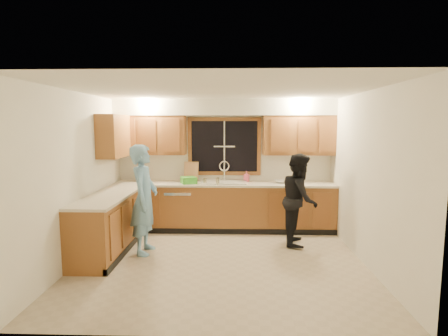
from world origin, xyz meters
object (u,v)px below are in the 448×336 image
object	(u,v)px
knife_block	(141,176)
soap_bottle	(247,176)
sink	(224,186)
stove	(94,235)
man	(144,199)
woman	(300,199)
dishwasher	(180,209)
dish_crate	(189,180)
bowl	(281,181)

from	to	relation	value
knife_block	soap_bottle	xyz separation A→B (m)	(2.07, 0.08, -0.00)
sink	stove	bearing A→B (deg)	-134.61
man	woman	world-z (taller)	man
dishwasher	man	distance (m)	1.39
dishwasher	knife_block	world-z (taller)	knife_block
man	dish_crate	bearing A→B (deg)	-24.13
sink	bowl	xyz separation A→B (m)	(1.09, 0.02, 0.08)
soap_bottle	bowl	world-z (taller)	soap_bottle
stove	knife_block	xyz separation A→B (m)	(0.17, 1.92, 0.58)
bowl	stove	bearing A→B (deg)	-147.36
dishwasher	dish_crate	xyz separation A→B (m)	(0.19, -0.09, 0.57)
dishwasher	stove	xyz separation A→B (m)	(-0.95, -1.81, 0.04)
woman	sink	bearing A→B (deg)	69.39
sink	soap_bottle	world-z (taller)	sink
dishwasher	stove	size ratio (longest dim) A/B	0.91
man	knife_block	world-z (taller)	man
dish_crate	bowl	distance (m)	1.76
dishwasher	bowl	xyz separation A→B (m)	(1.94, 0.04, 0.54)
stove	soap_bottle	distance (m)	3.05
dishwasher	knife_block	distance (m)	1.00
sink	man	distance (m)	1.76
man	woman	xyz separation A→B (m)	(2.52, 0.50, -0.09)
man	knife_block	distance (m)	1.44
woman	knife_block	bearing A→B (deg)	83.62
sink	bowl	bearing A→B (deg)	1.29
sink	bowl	size ratio (longest dim) A/B	3.71
dishwasher	bowl	world-z (taller)	bowl
knife_block	dish_crate	size ratio (longest dim) A/B	0.80
sink	man	world-z (taller)	man
dishwasher	woman	bearing A→B (deg)	-19.38
stove	soap_bottle	bearing A→B (deg)	41.70
knife_block	bowl	size ratio (longest dim) A/B	0.92
woman	knife_block	distance (m)	3.08
knife_block	bowl	distance (m)	2.72
woman	dish_crate	world-z (taller)	woman
dish_crate	bowl	world-z (taller)	dish_crate
sink	bowl	distance (m)	1.09
sink	woman	bearing A→B (deg)	-30.63
dishwasher	soap_bottle	bearing A→B (deg)	8.14
dishwasher	man	bearing A→B (deg)	-106.02
woman	man	bearing A→B (deg)	111.33
woman	dish_crate	distance (m)	2.09
stove	bowl	distance (m)	3.46
woman	knife_block	world-z (taller)	woman
man	soap_bottle	bearing A→B (deg)	-47.85
stove	bowl	size ratio (longest dim) A/B	3.88
sink	dishwasher	world-z (taller)	sink
knife_block	woman	bearing A→B (deg)	-39.28
dishwasher	woman	world-z (taller)	woman
soap_bottle	dish_crate	bearing A→B (deg)	-166.05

